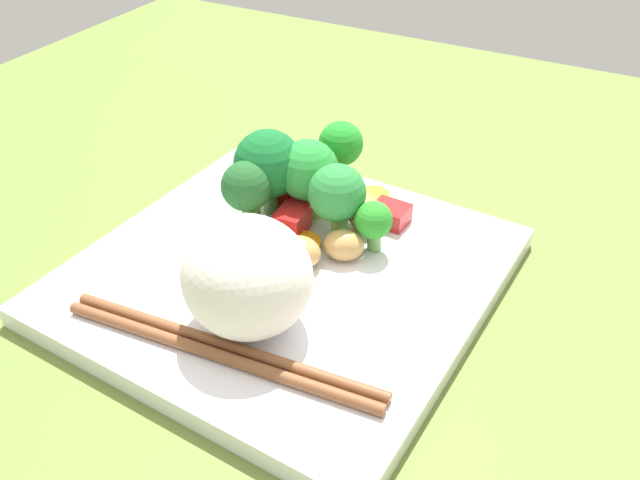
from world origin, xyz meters
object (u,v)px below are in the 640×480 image
Objects in this scene: square_plate at (286,274)px; carrot_slice_2 at (305,185)px; broccoli_floret_3 at (337,194)px; chopstick_pair at (220,350)px; rice_mound at (247,277)px.

carrot_slice_2 reaches higher than square_plate.
broccoli_floret_3 is (5.22, -1.58, 4.73)cm from square_plate.
broccoli_floret_3 is 8.31cm from carrot_slice_2.
square_plate is 1.28× the size of chopstick_pair.
rice_mound is at bearing -170.45° from square_plate.
broccoli_floret_3 is at bearing -2.35° from rice_mound.
broccoli_floret_3 is 15.50cm from chopstick_pair.
chopstick_pair is at bearing 177.70° from rice_mound.
chopstick_pair is at bearing -165.92° from carrot_slice_2.
broccoli_floret_3 reaches higher than carrot_slice_2.
carrot_slice_2 is (4.99, 5.65, -3.51)cm from broccoli_floret_3.
carrot_slice_2 is at bearing 99.31° from chopstick_pair.
chopstick_pair is at bearing 177.66° from broccoli_floret_3.
rice_mound is at bearing -162.81° from carrot_slice_2.
chopstick_pair is (-9.86, -0.96, 1.23)cm from square_plate.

